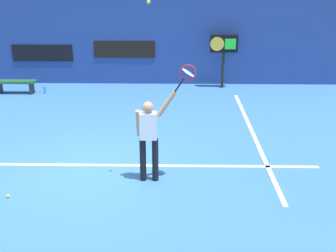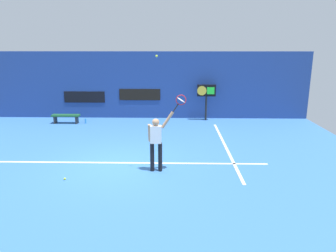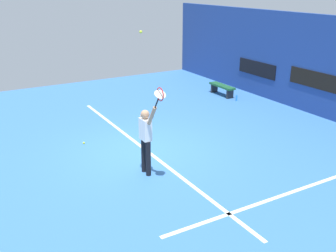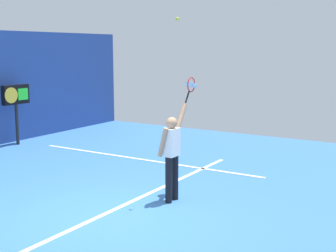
{
  "view_description": "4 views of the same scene",
  "coord_description": "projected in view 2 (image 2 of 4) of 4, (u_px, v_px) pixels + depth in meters",
  "views": [
    {
      "loc": [
        1.85,
        -8.24,
        4.17
      ],
      "look_at": [
        1.7,
        -0.31,
        1.12
      ],
      "focal_mm": 45.25,
      "sensor_mm": 36.0,
      "label": 1
    },
    {
      "loc": [
        1.91,
        -9.77,
        3.84
      ],
      "look_at": [
        1.69,
        -0.27,
        1.4
      ],
      "focal_mm": 33.68,
      "sensor_mm": 36.0,
      "label": 2
    },
    {
      "loc": [
        9.44,
        -4.53,
        4.6
      ],
      "look_at": [
        1.08,
        0.28,
        1.06
      ],
      "focal_mm": 42.24,
      "sensor_mm": 36.0,
      "label": 3
    },
    {
      "loc": [
        -6.39,
        -5.18,
        3.02
      ],
      "look_at": [
        1.68,
        -0.19,
        1.44
      ],
      "focal_mm": 50.48,
      "sensor_mm": 36.0,
      "label": 4
    }
  ],
  "objects": [
    {
      "name": "tennis_ball",
      "position": [
        157.0,
        56.0,
        8.98
      ],
      "size": [
        0.07,
        0.07,
        0.07
      ],
      "primitive_type": "sphere",
      "color": "#CCE033"
    },
    {
      "name": "tennis_player",
      "position": [
        156.0,
        140.0,
        9.69
      ],
      "size": [
        0.8,
        0.31,
        1.92
      ],
      "color": "black",
      "rests_on": "ground_plane"
    },
    {
      "name": "court_sideline",
      "position": [
        226.0,
        147.0,
        12.3
      ],
      "size": [
        0.1,
        7.0,
        0.01
      ],
      "primitive_type": "cube",
      "color": "white",
      "rests_on": "ground_plane"
    },
    {
      "name": "back_wall",
      "position": [
        140.0,
        85.0,
        16.87
      ],
      "size": [
        18.0,
        0.2,
        3.54
      ],
      "primitive_type": "cube",
      "color": "navy",
      "rests_on": "ground_plane"
    },
    {
      "name": "sponsor_banner_portside",
      "position": [
        84.0,
        97.0,
        16.98
      ],
      "size": [
        2.2,
        0.03,
        0.6
      ],
      "primitive_type": "cube",
      "color": "black"
    },
    {
      "name": "tennis_racket",
      "position": [
        180.0,
        101.0,
        9.37
      ],
      "size": [
        0.48,
        0.27,
        0.6
      ],
      "color": "black"
    },
    {
      "name": "spare_ball",
      "position": [
        65.0,
        179.0,
        9.26
      ],
      "size": [
        0.07,
        0.07,
        0.07
      ],
      "primitive_type": "sphere",
      "color": "#CCE033",
      "rests_on": "ground_plane"
    },
    {
      "name": "scoreboard_clock",
      "position": [
        206.0,
        92.0,
        16.31
      ],
      "size": [
        0.96,
        0.2,
        1.88
      ],
      "color": "black",
      "rests_on": "ground_plane"
    },
    {
      "name": "water_bottle",
      "position": [
        86.0,
        121.0,
        15.96
      ],
      "size": [
        0.07,
        0.07,
        0.24
      ],
      "primitive_type": "cylinder",
      "color": "#338CD8",
      "rests_on": "ground_plane"
    },
    {
      "name": "ground_plane",
      "position": [
        117.0,
        165.0,
        10.45
      ],
      "size": [
        18.0,
        18.0,
        0.0
      ],
      "primitive_type": "plane",
      "color": "#3870B2"
    },
    {
      "name": "court_bench",
      "position": [
        66.0,
        117.0,
        15.93
      ],
      "size": [
        1.4,
        0.36,
        0.45
      ],
      "color": "#1E592D",
      "rests_on": "ground_plane"
    },
    {
      "name": "court_baseline",
      "position": [
        118.0,
        163.0,
        10.59
      ],
      "size": [
        10.0,
        0.1,
        0.01
      ],
      "primitive_type": "cube",
      "color": "white",
      "rests_on": "ground_plane"
    },
    {
      "name": "sponsor_banner_center",
      "position": [
        140.0,
        95.0,
        16.88
      ],
      "size": [
        2.2,
        0.03,
        0.6
      ],
      "primitive_type": "cube",
      "color": "black"
    }
  ]
}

